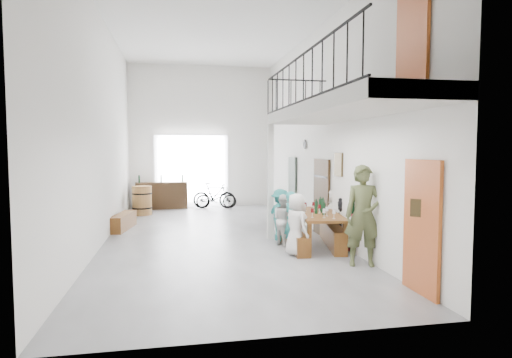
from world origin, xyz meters
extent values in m
plane|color=slate|center=(0.00, 0.00, 0.00)|extent=(12.00, 12.00, 0.00)
plane|color=white|center=(0.00, 6.00, 2.75)|extent=(5.50, 0.00, 5.50)
plane|color=white|center=(0.00, -6.00, 2.75)|extent=(5.50, 0.00, 5.50)
plane|color=white|center=(-2.75, 0.00, 2.75)|extent=(0.00, 12.00, 12.00)
plane|color=white|center=(2.75, 0.00, 2.75)|extent=(0.00, 12.00, 12.00)
plane|color=white|center=(0.00, 0.00, 5.50)|extent=(12.00, 12.00, 0.00)
cube|color=white|center=(-0.40, 5.94, 1.40)|extent=(2.80, 0.08, 2.80)
cube|color=#AB4C22|center=(2.70, -4.90, 1.05)|extent=(0.06, 0.95, 2.10)
cube|color=#342312|center=(2.70, -0.30, 1.00)|extent=(0.06, 1.10, 2.00)
cube|color=#2B352C|center=(2.70, 2.50, 1.00)|extent=(0.06, 0.80, 2.00)
cube|color=#AB4C22|center=(2.70, -4.50, 4.10)|extent=(0.06, 0.90, 1.95)
cube|color=#392D17|center=(2.72, -1.40, 1.90)|extent=(0.04, 0.45, 0.55)
cylinder|color=white|center=(2.71, 1.20, 2.40)|extent=(0.04, 0.28, 0.28)
cube|color=silver|center=(2.00, -3.20, 3.00)|extent=(1.50, 5.60, 0.25)
cube|color=black|center=(1.27, -3.20, 3.98)|extent=(0.03, 5.60, 0.03)
cube|color=black|center=(1.27, -3.20, 3.15)|extent=(0.03, 5.60, 0.03)
cube|color=black|center=(2.00, -0.42, 3.98)|extent=(1.50, 0.03, 0.03)
cube|color=silver|center=(1.30, -0.45, 1.44)|extent=(0.14, 0.14, 2.88)
cube|color=brown|center=(2.20, -1.52, 0.76)|extent=(1.19, 2.31, 0.06)
cube|color=brown|center=(1.70, -2.41, 0.36)|extent=(0.08, 0.08, 0.73)
cube|color=brown|center=(2.45, -2.51, 0.36)|extent=(0.08, 0.08, 0.73)
cube|color=brown|center=(1.95, -0.53, 0.36)|extent=(0.08, 0.08, 0.73)
cube|color=brown|center=(2.70, -0.63, 0.36)|extent=(0.08, 0.08, 0.73)
cube|color=brown|center=(1.60, -1.61, 0.21)|extent=(0.38, 1.82, 0.42)
cube|color=brown|center=(2.57, -1.46, 0.25)|extent=(0.72, 2.22, 0.51)
cylinder|color=black|center=(2.39, -1.29, 0.97)|extent=(0.07, 0.07, 0.35)
cylinder|color=black|center=(2.11, -1.62, 0.97)|extent=(0.07, 0.07, 0.35)
cylinder|color=black|center=(2.30, -1.49, 0.97)|extent=(0.07, 0.07, 0.35)
cylinder|color=black|center=(2.21, -1.84, 0.97)|extent=(0.07, 0.07, 0.35)
cylinder|color=black|center=(2.36, -1.19, 0.97)|extent=(0.07, 0.07, 0.35)
cube|color=brown|center=(-2.50, 1.57, 0.22)|extent=(0.61, 1.61, 0.44)
cylinder|color=#9B6235|center=(-2.17, 4.21, 0.50)|extent=(0.66, 0.66, 0.99)
cylinder|color=black|center=(-2.17, 4.21, 0.25)|extent=(0.67, 0.67, 0.05)
cylinder|color=black|center=(-2.17, 4.21, 0.74)|extent=(0.67, 0.67, 0.05)
cube|color=#342312|center=(-1.56, 5.65, 0.50)|extent=(1.94, 0.68, 1.01)
cylinder|color=black|center=(-2.36, 5.59, 1.15)|extent=(0.06, 0.06, 0.28)
cylinder|color=black|center=(-1.56, 5.68, 1.15)|extent=(0.06, 0.06, 0.28)
cylinder|color=black|center=(-0.76, 5.73, 1.15)|extent=(0.06, 0.06, 0.28)
imported|color=silver|center=(1.47, -2.21, 0.66)|extent=(0.60, 0.75, 1.33)
imported|color=#237774|center=(1.53, -1.65, 0.66)|extent=(0.40, 0.53, 1.31)
imported|color=silver|center=(1.46, -1.18, 0.60)|extent=(0.64, 0.71, 1.20)
imported|color=#237774|center=(1.50, -0.71, 0.64)|extent=(0.76, 0.95, 1.28)
imported|color=red|center=(2.84, -2.17, 0.64)|extent=(0.44, 0.79, 1.28)
imported|color=black|center=(2.83, -1.49, 0.58)|extent=(0.61, 1.12, 1.15)
imported|color=silver|center=(2.84, -0.82, 0.64)|extent=(0.54, 0.70, 1.28)
imported|color=#454C2A|center=(2.52, -3.21, 0.98)|extent=(0.81, 0.64, 1.96)
imported|color=#1E451A|center=(2.45, 0.91, 0.22)|extent=(0.43, 0.39, 0.43)
imported|color=black|center=(0.50, 5.41, 0.40)|extent=(1.59, 0.71, 0.81)
imported|color=black|center=(0.42, 5.38, 0.49)|extent=(1.68, 0.77, 0.97)
camera|label=1|loc=(-1.05, -10.85, 2.26)|focal=30.00mm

